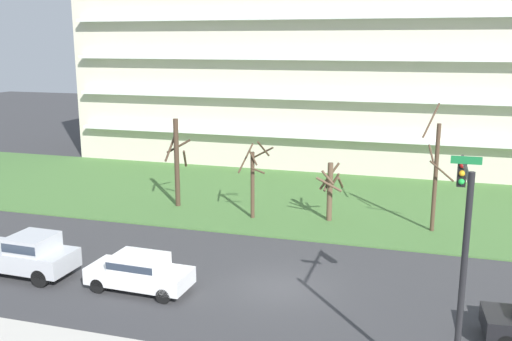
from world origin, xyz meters
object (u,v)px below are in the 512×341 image
(tree_right, at_px, (435,174))
(traffic_signal_mast, at_px, (462,239))
(sedan_white_center_left, at_px, (139,271))
(tree_left, at_px, (254,178))
(tree_center, at_px, (330,189))
(tree_far_left, at_px, (177,161))
(pickup_silver_center_right, at_px, (22,253))

(tree_right, xyz_separation_m, traffic_signal_mast, (0.57, -14.79, 1.38))
(sedan_white_center_left, xyz_separation_m, traffic_signal_mast, (12.43, -3.27, 3.81))
(tree_right, bearing_deg, tree_left, -177.16)
(tree_right, bearing_deg, tree_center, 177.48)
(tree_far_left, relative_size, tree_left, 1.16)
(tree_center, distance_m, traffic_signal_mast, 16.54)
(tree_center, bearing_deg, tree_left, -170.29)
(tree_left, distance_m, pickup_silver_center_right, 13.46)
(sedan_white_center_left, bearing_deg, traffic_signal_mast, -12.71)
(tree_right, bearing_deg, traffic_signal_mast, -87.78)
(tree_right, height_order, pickup_silver_center_right, tree_right)
(tree_left, bearing_deg, pickup_silver_center_right, -124.50)
(tree_left, bearing_deg, sedan_white_center_left, -98.72)
(traffic_signal_mast, bearing_deg, pickup_silver_center_right, 169.90)
(traffic_signal_mast, bearing_deg, sedan_white_center_left, 165.27)
(tree_right, bearing_deg, tree_far_left, 177.87)
(tree_far_left, bearing_deg, tree_left, -11.36)
(tree_center, xyz_separation_m, pickup_silver_center_right, (-12.00, -11.78, -0.97))
(sedan_white_center_left, relative_size, traffic_signal_mast, 0.64)
(tree_far_left, distance_m, tree_right, 15.57)
(tree_right, xyz_separation_m, pickup_silver_center_right, (-17.74, -11.53, -2.28))
(tree_left, bearing_deg, tree_center, 9.71)
(sedan_white_center_left, xyz_separation_m, pickup_silver_center_right, (-5.88, -0.01, 0.14))
(tree_left, distance_m, tree_center, 4.52)
(pickup_silver_center_right, bearing_deg, traffic_signal_mast, -8.31)
(tree_left, height_order, traffic_signal_mast, traffic_signal_mast)
(tree_far_left, bearing_deg, tree_right, -2.13)
(tree_far_left, xyz_separation_m, tree_left, (5.39, -1.08, -0.44))
(sedan_white_center_left, bearing_deg, tree_left, 83.30)
(tree_far_left, xyz_separation_m, tree_center, (9.81, -0.33, -0.97))
(sedan_white_center_left, distance_m, pickup_silver_center_right, 5.89)
(tree_far_left, distance_m, tree_left, 5.51)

